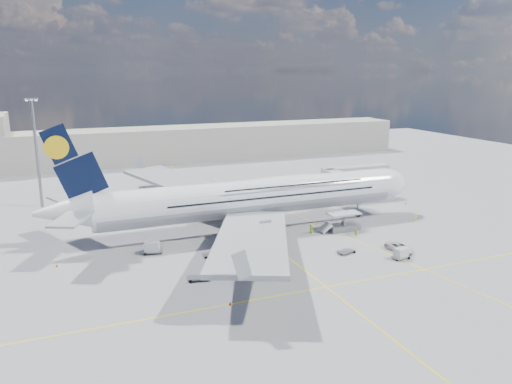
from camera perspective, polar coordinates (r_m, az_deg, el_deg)
name	(u,v)px	position (r m, az deg, el deg)	size (l,w,h in m)	color
ground	(272,245)	(93.12, 1.87, -6.08)	(300.00, 300.00, 0.00)	gray
taxi_line_main	(272,245)	(93.12, 1.87, -6.07)	(0.25, 220.00, 0.01)	yellow
taxi_line_cross	(326,287)	(76.58, 8.01, -10.71)	(120.00, 0.25, 0.01)	yellow
taxi_line_diag	(313,222)	(107.54, 6.57, -3.43)	(0.25, 100.00, 0.01)	yellow
airliner	(254,197)	(100.04, -0.27, -0.56)	(77.26, 79.15, 23.71)	white
jet_bridge	(350,175)	(122.83, 10.73, 1.87)	(18.80, 12.10, 8.50)	#B7B7BC
cargo_loader	(342,224)	(102.68, 9.85, -3.64)	(8.53, 3.20, 3.67)	silver
light_mast	(37,152)	(126.55, -23.78, 4.22)	(3.00, 0.70, 25.50)	gray
terminal	(165,145)	(180.51, -10.40, 5.33)	(180.00, 16.00, 12.00)	#B2AD9E
tree_line	(230,132)	(234.35, -2.99, 6.92)	(160.00, 6.00, 8.00)	#193814
dolly_row_a	(198,278)	(78.64, -6.67, -9.70)	(3.55, 2.34, 0.48)	gray
dolly_row_b	(212,255)	(87.80, -5.08, -7.13)	(3.25, 1.97, 0.45)	gray
dolly_row_c	(272,275)	(79.22, 1.80, -9.45)	(3.43, 2.45, 0.45)	gray
dolly_back	(152,247)	(90.46, -11.81, -6.19)	(3.79, 2.71, 2.17)	gray
dolly_nose_far	(401,253)	(89.61, 16.25, -6.74)	(3.34, 2.23, 1.94)	gray
dolly_nose_near	(346,251)	(90.37, 10.27, -6.68)	(3.55, 2.53, 0.47)	gray
baggage_tug	(246,257)	(84.89, -1.11, -7.44)	(3.44, 2.29, 1.97)	white
catering_truck_inner	(166,203)	(117.41, -10.30, -1.28)	(6.14, 3.76, 3.41)	gray
catering_truck_outer	(152,194)	(126.05, -11.80, -0.25)	(6.56, 2.94, 3.81)	gray
service_van	(399,247)	(93.33, 16.08, -6.07)	(2.60, 5.63, 1.57)	silver
crew_nose	(416,218)	(111.94, 17.78, -2.86)	(0.63, 0.41, 1.72)	#E5FF1A
crew_loader	(356,233)	(98.69, 11.35, -4.63)	(0.89, 0.70, 1.84)	#9EDA16
crew_wing	(216,269)	(80.40, -4.55, -8.72)	(1.04, 0.43, 1.77)	#C0E418
crew_van	(311,229)	(100.03, 6.35, -4.18)	(0.92, 0.60, 1.88)	#A8E117
crew_tug	(234,250)	(88.01, -2.58, -6.60)	(1.26, 0.73, 1.96)	#C3FF1A
cone_nose	(406,203)	(126.38, 16.75, -1.22)	(0.41, 0.41, 0.52)	red
cone_wing_left_inner	(201,219)	(108.50, -6.30, -3.11)	(0.46, 0.46, 0.58)	red
cone_wing_left_outer	(136,216)	(113.32, -13.53, -2.70)	(0.43, 0.43, 0.55)	red
cone_wing_right_inner	(264,254)	(87.94, 0.88, -7.11)	(0.42, 0.42, 0.53)	red
cone_wing_right_outer	(230,303)	(70.53, -2.98, -12.59)	(0.42, 0.42, 0.54)	red
cone_tail	(57,265)	(89.32, -21.80, -7.80)	(0.40, 0.40, 0.51)	red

